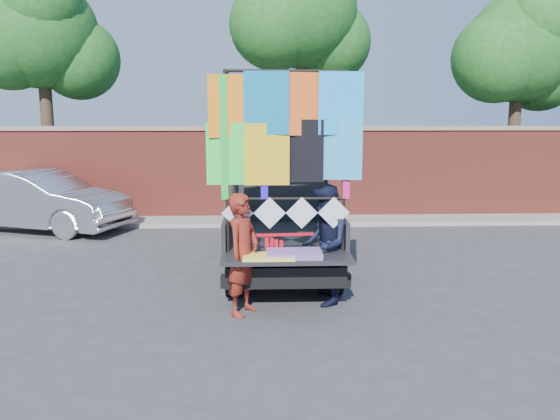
{
  "coord_description": "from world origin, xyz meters",
  "views": [
    {
      "loc": [
        -0.26,
        -8.31,
        2.89
      ],
      "look_at": [
        0.06,
        0.2,
        1.42
      ],
      "focal_mm": 35.0,
      "sensor_mm": 36.0,
      "label": 1
    }
  ],
  "objects_px": {
    "man": "(324,245)",
    "woman": "(243,254)",
    "pickup_truck": "(279,216)",
    "sedan": "(40,201)"
  },
  "relations": [
    {
      "from": "sedan",
      "to": "man",
      "type": "height_order",
      "value": "man"
    },
    {
      "from": "pickup_truck",
      "to": "man",
      "type": "xyz_separation_m",
      "value": [
        0.61,
        -2.63,
        0.04
      ]
    },
    {
      "from": "sedan",
      "to": "woman",
      "type": "xyz_separation_m",
      "value": [
        5.34,
        -6.16,
        0.13
      ]
    },
    {
      "from": "woman",
      "to": "man",
      "type": "bearing_deg",
      "value": -43.03
    },
    {
      "from": "woman",
      "to": "man",
      "type": "height_order",
      "value": "man"
    },
    {
      "from": "woman",
      "to": "man",
      "type": "xyz_separation_m",
      "value": [
        1.24,
        0.42,
        0.03
      ]
    },
    {
      "from": "pickup_truck",
      "to": "sedan",
      "type": "height_order",
      "value": "pickup_truck"
    },
    {
      "from": "man",
      "to": "woman",
      "type": "bearing_deg",
      "value": -68.69
    },
    {
      "from": "sedan",
      "to": "woman",
      "type": "distance_m",
      "value": 8.15
    },
    {
      "from": "pickup_truck",
      "to": "woman",
      "type": "bearing_deg",
      "value": -101.79
    }
  ]
}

